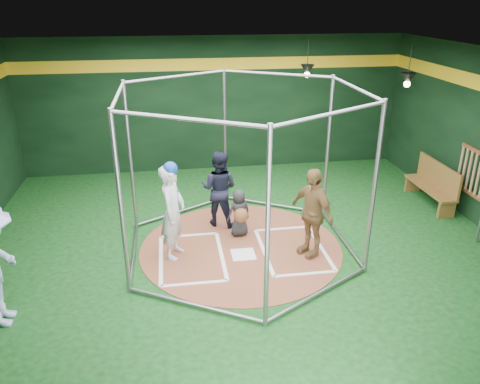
{
  "coord_description": "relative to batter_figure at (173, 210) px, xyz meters",
  "views": [
    {
      "loc": [
        -1.2,
        -7.67,
        4.43
      ],
      "look_at": [
        0.0,
        0.1,
        1.1
      ],
      "focal_mm": 35.0,
      "sensor_mm": 36.0,
      "label": 1
    }
  ],
  "objects": [
    {
      "name": "room_shell",
      "position": [
        1.24,
        0.12,
        0.84
      ],
      "size": [
        10.1,
        9.1,
        3.53
      ],
      "color": "#0B340F",
      "rests_on": "ground"
    },
    {
      "name": "clay_disc",
      "position": [
        1.24,
        0.11,
        -0.91
      ],
      "size": [
        3.8,
        3.8,
        0.01
      ],
      "primitive_type": "cylinder",
      "color": "brown",
      "rests_on": "ground"
    },
    {
      "name": "home_plate",
      "position": [
        1.24,
        -0.19,
        -0.89
      ],
      "size": [
        0.43,
        0.43,
        0.01
      ],
      "primitive_type": "cube",
      "color": "white",
      "rests_on": "clay_disc"
    },
    {
      "name": "batter_box_left",
      "position": [
        0.29,
        -0.14,
        -0.89
      ],
      "size": [
        1.17,
        1.77,
        0.01
      ],
      "color": "white",
      "rests_on": "clay_disc"
    },
    {
      "name": "batter_box_right",
      "position": [
        2.19,
        -0.14,
        -0.89
      ],
      "size": [
        1.17,
        1.77,
        0.01
      ],
      "color": "white",
      "rests_on": "clay_disc"
    },
    {
      "name": "batting_cage",
      "position": [
        1.24,
        0.11,
        0.59
      ],
      "size": [
        4.05,
        4.67,
        3.0
      ],
      "color": "gray",
      "rests_on": "ground"
    },
    {
      "name": "bat_rack",
      "position": [
        6.16,
        0.51,
        0.14
      ],
      "size": [
        0.07,
        1.25,
        0.98
      ],
      "color": "brown",
      "rests_on": "room_shell"
    },
    {
      "name": "pendant_lamp_near",
      "position": [
        3.44,
        3.71,
        1.83
      ],
      "size": [
        0.34,
        0.34,
        0.9
      ],
      "color": "black",
      "rests_on": "room_shell"
    },
    {
      "name": "pendant_lamp_far",
      "position": [
        5.24,
        2.11,
        1.83
      ],
      "size": [
        0.34,
        0.34,
        0.9
      ],
      "color": "black",
      "rests_on": "room_shell"
    },
    {
      "name": "batter_figure",
      "position": [
        0.0,
        0.0,
        0.0
      ],
      "size": [
        0.61,
        0.74,
        1.81
      ],
      "color": "silver",
      "rests_on": "clay_disc"
    },
    {
      "name": "visitor_leopard",
      "position": [
        2.45,
        -0.31,
        -0.07
      ],
      "size": [
        0.81,
        1.05,
        1.66
      ],
      "primitive_type": "imported",
      "rotation": [
        0.0,
        0.0,
        -1.09
      ],
      "color": "#A87F48",
      "rests_on": "clay_disc"
    },
    {
      "name": "catcher_figure",
      "position": [
        1.28,
        0.57,
        -0.41
      ],
      "size": [
        0.53,
        0.6,
        0.96
      ],
      "color": "black",
      "rests_on": "clay_disc"
    },
    {
      "name": "umpire",
      "position": [
        0.95,
        1.15,
        -0.11
      ],
      "size": [
        0.94,
        0.86,
        1.58
      ],
      "primitive_type": "imported",
      "rotation": [
        0.0,
        0.0,
        2.72
      ],
      "color": "black",
      "rests_on": "clay_disc"
    },
    {
      "name": "dugout_bench",
      "position": [
        5.86,
        1.46,
        -0.41
      ],
      "size": [
        0.39,
        1.67,
        0.97
      ],
      "color": "brown",
      "rests_on": "ground"
    }
  ]
}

